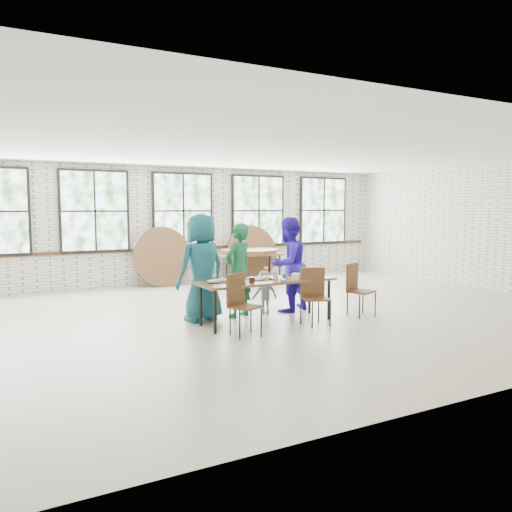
{
  "coord_description": "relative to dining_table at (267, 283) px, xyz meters",
  "views": [
    {
      "loc": [
        -4.36,
        -7.85,
        1.95
      ],
      "look_at": [
        0.0,
        0.4,
        1.05
      ],
      "focal_mm": 35.0,
      "sensor_mm": 36.0,
      "label": 1
    }
  ],
  "objects": [
    {
      "name": "chair_near_left",
      "position": [
        -0.76,
        -0.54,
        -0.13
      ],
      "size": [
        0.55,
        0.54,
        0.95
      ],
      "rotation": [
        0.0,
        0.0,
        0.43
      ],
      "color": "#54321C",
      "rests_on": "ground"
    },
    {
      "name": "dining_table",
      "position": [
        0.0,
        0.0,
        0.0
      ],
      "size": [
        2.43,
        0.88,
        0.74
      ],
      "rotation": [
        0.0,
        0.0,
        0.03
      ],
      "color": "brown",
      "rests_on": "ground"
    },
    {
      "name": "round_tops_leaning",
      "position": [
        0.5,
        4.74,
        0.05
      ],
      "size": [
        4.07,
        0.43,
        1.49
      ],
      "color": "brown",
      "rests_on": "ground"
    },
    {
      "name": "round_tops_stacked",
      "position": [
        1.89,
        4.35,
        0.12
      ],
      "size": [
        1.5,
        1.5,
        0.13
      ],
      "color": "brown",
      "rests_on": "storage_table"
    },
    {
      "name": "toddler",
      "position": [
        0.32,
        0.65,
        -0.29
      ],
      "size": [
        0.53,
        0.32,
        0.8
      ],
      "primitive_type": "imported",
      "rotation": [
        0.0,
        0.0,
        3.09
      ],
      "color": "#151943",
      "rests_on": "ground"
    },
    {
      "name": "adult_teal",
      "position": [
        -0.92,
        0.65,
        0.24
      ],
      "size": [
        1.02,
        0.79,
        1.86
      ],
      "primitive_type": "imported",
      "rotation": [
        0.0,
        0.0,
        3.39
      ],
      "color": "#1C526B",
      "rests_on": "ground"
    },
    {
      "name": "tabletop_clutter",
      "position": [
        0.08,
        -0.03,
        0.08
      ],
      "size": [
        2.07,
        0.62,
        0.11
      ],
      "color": "black",
      "rests_on": "dining_table"
    },
    {
      "name": "chair_spare",
      "position": [
        1.72,
        -0.27,
        -0.13
      ],
      "size": [
        0.55,
        0.54,
        0.95
      ],
      "rotation": [
        0.0,
        0.0,
        0.42
      ],
      "color": "#54321C",
      "rests_on": "ground"
    },
    {
      "name": "storage_table",
      "position": [
        1.89,
        4.35,
        -0.0
      ],
      "size": [
        1.81,
        0.77,
        0.74
      ],
      "rotation": [
        0.0,
        0.0,
        -0.01
      ],
      "color": "brown",
      "rests_on": "ground"
    },
    {
      "name": "adult_blue",
      "position": [
        0.83,
        0.65,
        0.2
      ],
      "size": [
        1.04,
        0.93,
        1.78
      ],
      "primitive_type": "imported",
      "rotation": [
        0.0,
        0.0,
        3.49
      ],
      "color": "#2F1AB9",
      "rests_on": "ground"
    },
    {
      "name": "adult_green",
      "position": [
        -0.21,
        0.65,
        0.15
      ],
      "size": [
        0.72,
        0.62,
        1.68
      ],
      "primitive_type": "imported",
      "rotation": [
        0.0,
        0.0,
        3.55
      ],
      "color": "#1A6237",
      "rests_on": "ground"
    },
    {
      "name": "room",
      "position": [
        0.29,
        4.97,
        1.14
      ],
      "size": [
        12.0,
        12.0,
        12.0
      ],
      "color": "#C1B699",
      "rests_on": "ground"
    },
    {
      "name": "chair_near_right",
      "position": [
        0.65,
        -0.46,
        -0.13
      ],
      "size": [
        0.52,
        0.51,
        0.95
      ],
      "rotation": [
        0.0,
        0.0,
        -0.31
      ],
      "color": "#54321C",
      "rests_on": "ground"
    }
  ]
}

